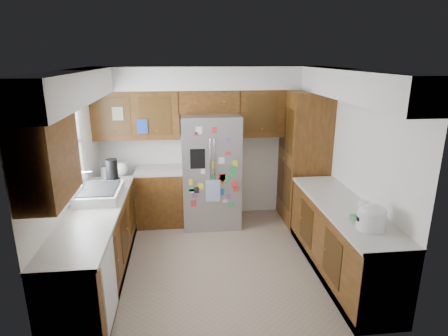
{
  "coord_description": "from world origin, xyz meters",
  "views": [
    {
      "loc": [
        -0.42,
        -4.49,
        2.66
      ],
      "look_at": [
        0.12,
        0.35,
        1.19
      ],
      "focal_mm": 30.0,
      "sensor_mm": 36.0,
      "label": 1
    }
  ],
  "objects": [
    {
      "name": "fridge",
      "position": [
        -0.0,
        1.2,
        0.9
      ],
      "size": [
        0.9,
        0.79,
        1.8
      ],
      "color": "gray",
      "rests_on": "ground"
    },
    {
      "name": "bridge_cabinet",
      "position": [
        0.0,
        1.43,
        1.98
      ],
      "size": [
        0.96,
        0.34,
        0.35
      ],
      "primitive_type": "cube",
      "color": "#3F270C",
      "rests_on": "fridge"
    },
    {
      "name": "room_shell",
      "position": [
        -0.11,
        0.36,
        1.82
      ],
      "size": [
        3.64,
        3.24,
        2.52
      ],
      "color": "white",
      "rests_on": "ground"
    },
    {
      "name": "floor",
      "position": [
        0.0,
        0.0,
        0.0
      ],
      "size": [
        3.6,
        3.6,
        0.0
      ],
      "primitive_type": "plane",
      "color": "gray",
      "rests_on": "ground"
    },
    {
      "name": "left_counter_clutter",
      "position": [
        -1.44,
        0.84,
        1.05
      ],
      "size": [
        0.36,
        0.88,
        0.38
      ],
      "color": "black",
      "rests_on": "left_counter_run"
    },
    {
      "name": "pantry",
      "position": [
        1.5,
        1.15,
        1.07
      ],
      "size": [
        0.6,
        0.9,
        2.15
      ],
      "primitive_type": "cube",
      "color": "#3F270C",
      "rests_on": "ground"
    },
    {
      "name": "left_counter_run",
      "position": [
        -1.36,
        0.03,
        0.43
      ],
      "size": [
        1.36,
        3.2,
        0.92
      ],
      "color": "#3F270C",
      "rests_on": "ground"
    },
    {
      "name": "sink_assembly",
      "position": [
        -1.5,
        0.1,
        0.99
      ],
      "size": [
        0.52,
        0.7,
        0.37
      ],
      "color": "white",
      "rests_on": "left_counter_run"
    },
    {
      "name": "paper_towel",
      "position": [
        1.49,
        -0.93,
        1.04
      ],
      "size": [
        0.11,
        0.11,
        0.24
      ],
      "primitive_type": "cylinder",
      "color": "white",
      "rests_on": "right_counter_run"
    },
    {
      "name": "fridge_top_items",
      "position": [
        -0.01,
        1.43,
        2.28
      ],
      "size": [
        0.84,
        0.34,
        0.27
      ],
      "color": "#2A42BB",
      "rests_on": "bridge_cabinet"
    },
    {
      "name": "rice_cooker",
      "position": [
        1.5,
        -1.12,
        1.06
      ],
      "size": [
        0.31,
        0.3,
        0.27
      ],
      "color": "white",
      "rests_on": "right_counter_run"
    },
    {
      "name": "right_counter_run",
      "position": [
        1.5,
        -0.47,
        0.42
      ],
      "size": [
        0.63,
        2.25,
        0.92
      ],
      "color": "#3F270C",
      "rests_on": "ground"
    }
  ]
}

